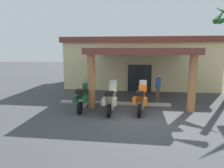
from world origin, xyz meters
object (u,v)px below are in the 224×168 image
Objects in this scene: motorcycle_green at (83,97)px; motorcycle_cream at (111,100)px; motel_building at (140,61)px; motorcycle_orange at (141,99)px; pedestrian at (158,85)px.

motorcycle_green is 1.58m from motorcycle_cream.
motel_building reaches higher than motorcycle_cream.
pedestrian is (1.12, 2.51, 0.31)m from motorcycle_orange.
motel_building is 8.87m from motorcycle_cream.
motorcycle_orange is (3.11, -0.10, 0.00)m from motorcycle_green.
motorcycle_orange is at bearing -89.57° from motel_building.
motorcycle_green is 4.88m from pedestrian.
motel_building is 5.79× the size of motorcycle_cream.
motorcycle_orange is (-0.05, -8.40, -1.47)m from motel_building.
motel_building is 7.36× the size of pedestrian.
motorcycle_orange is 1.27× the size of pedestrian.
motorcycle_green is 3.11m from motorcycle_orange.
motorcycle_orange is at bearing -74.37° from pedestrian.
motel_building is 5.80× the size of motorcycle_orange.
pedestrian reaches higher than motorcycle_cream.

